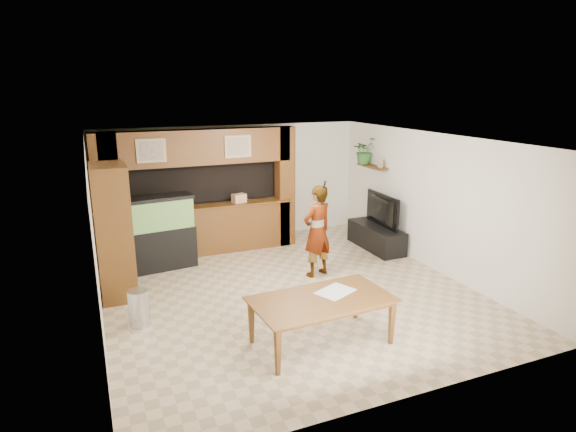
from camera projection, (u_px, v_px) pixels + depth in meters
name	position (u px, v px, depth m)	size (l,w,h in m)	color
floor	(288.00, 291.00, 8.32)	(6.50, 6.50, 0.00)	tan
ceiling	(288.00, 140.00, 7.64)	(6.50, 6.50, 0.00)	white
wall_back	(233.00, 183.00, 10.88)	(6.00, 6.00, 0.00)	silver
wall_left	(94.00, 240.00, 6.86)	(6.50, 6.50, 0.00)	silver
wall_right	(434.00, 202.00, 9.10)	(6.50, 6.50, 0.00)	silver
partition	(197.00, 191.00, 9.97)	(4.20, 0.99, 2.60)	brown
wall_clock	(91.00, 186.00, 7.61)	(0.05, 0.25, 0.25)	black
wall_shelf	(372.00, 166.00, 10.67)	(0.25, 0.90, 0.04)	#5C3715
pantry_cabinet	(114.00, 232.00, 7.88)	(0.56, 0.91, 2.23)	#5C3715
trash_can	(139.00, 308.00, 7.05)	(0.30, 0.30, 0.56)	#B2B2B7
aquarium	(160.00, 234.00, 9.19)	(1.29, 0.48, 1.43)	black
tv_stand	(376.00, 237.00, 10.45)	(0.56, 1.52, 0.51)	black
television	(377.00, 210.00, 10.30)	(1.21, 0.16, 0.70)	black
photo_frame	(380.00, 164.00, 10.37)	(0.03, 0.13, 0.18)	tan
potted_plant	(364.00, 151.00, 10.85)	(0.54, 0.47, 0.60)	#2E6327
person	(317.00, 231.00, 8.81)	(0.63, 0.41, 1.71)	tan
microphone	(325.00, 184.00, 8.45)	(0.03, 0.03, 0.15)	black
dining_table	(323.00, 322.00, 6.51)	(1.89, 1.06, 0.67)	#5C3715
newspaper_a	(335.00, 291.00, 6.67)	(0.52, 0.37, 0.01)	silver
counter_box	(239.00, 198.00, 10.17)	(0.28, 0.18, 0.18)	tan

